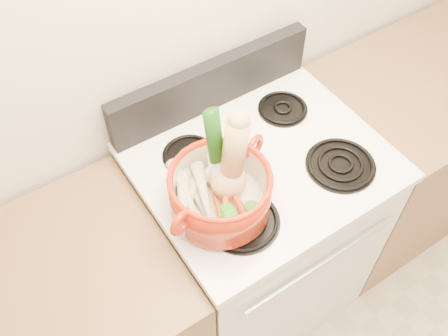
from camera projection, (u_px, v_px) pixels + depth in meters
wall_back at (201, 11)px, 1.51m from camera, size 3.50×0.02×2.60m
stove_body at (255, 236)px, 1.99m from camera, size 0.76×0.65×0.92m
cooktop at (262, 162)px, 1.62m from camera, size 0.78×0.67×0.03m
control_backsplash at (212, 85)px, 1.69m from camera, size 0.76×0.05×0.18m
oven_handle at (323, 263)px, 1.56m from camera, size 0.60×0.02×0.02m
counter_right at (438, 129)px, 2.36m from camera, size 1.36×0.65×0.90m
burner_front_left at (242, 220)px, 1.45m from camera, size 0.22×0.22×0.02m
burner_front_right at (341, 164)px, 1.58m from camera, size 0.22×0.22×0.02m
burner_back_left at (189, 154)px, 1.60m from camera, size 0.17×0.17×0.02m
burner_back_right at (283, 108)px, 1.73m from camera, size 0.17×0.17×0.02m
dutch_oven at (220, 192)px, 1.41m from camera, size 0.37×0.37×0.14m
pot_handle_left at (181, 223)px, 1.29m from camera, size 0.08×0.04×0.08m
pot_handle_right at (254, 146)px, 1.45m from camera, size 0.08×0.04×0.08m
squash at (229, 161)px, 1.36m from camera, size 0.16×0.13×0.29m
leek at (217, 153)px, 1.36m from camera, size 0.05×0.10×0.31m
ginger at (213, 175)px, 1.48m from camera, size 0.09×0.06×0.04m
parsnip_0 at (195, 193)px, 1.43m from camera, size 0.07×0.22×0.06m
parsnip_1 at (188, 202)px, 1.41m from camera, size 0.16×0.14×0.05m
parsnip_2 at (194, 185)px, 1.44m from camera, size 0.05×0.18×0.05m
parsnip_3 at (183, 205)px, 1.39m from camera, size 0.14×0.19×0.06m
parsnip_4 at (186, 193)px, 1.40m from camera, size 0.08×0.23×0.06m
parsnip_5 at (204, 195)px, 1.40m from camera, size 0.11×0.21×0.06m
carrot_0 at (228, 212)px, 1.40m from camera, size 0.11×0.16×0.05m
carrot_1 at (221, 215)px, 1.39m from camera, size 0.07×0.14×0.04m
carrot_2 at (237, 200)px, 1.41m from camera, size 0.06×0.18×0.05m
carrot_3 at (225, 204)px, 1.39m from camera, size 0.09×0.13×0.04m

